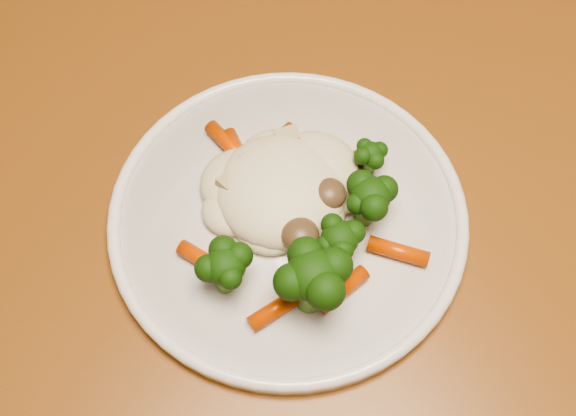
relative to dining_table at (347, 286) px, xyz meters
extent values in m
cube|color=brown|center=(0.00, 0.00, 0.07)|extent=(1.32, 0.90, 0.04)
cube|color=brown|center=(0.57, 0.39, -0.30)|extent=(0.06, 0.06, 0.71)
cylinder|color=white|center=(-0.04, 0.03, 0.10)|extent=(0.27, 0.27, 0.01)
ellipsoid|color=#F3E8C2|center=(-0.04, 0.05, 0.12)|extent=(0.12, 0.10, 0.04)
ellipsoid|color=black|center=(-0.10, -0.01, 0.12)|extent=(0.05, 0.05, 0.04)
ellipsoid|color=black|center=(-0.05, -0.04, 0.13)|extent=(0.06, 0.06, 0.05)
ellipsoid|color=black|center=(-0.02, -0.02, 0.12)|extent=(0.04, 0.04, 0.04)
ellipsoid|color=black|center=(0.01, 0.01, 0.12)|extent=(0.05, 0.05, 0.04)
ellipsoid|color=black|center=(0.03, 0.05, 0.12)|extent=(0.03, 0.03, 0.03)
cylinder|color=#E14B05|center=(-0.06, 0.10, 0.11)|extent=(0.03, 0.05, 0.01)
cylinder|color=#E14B05|center=(-0.03, 0.09, 0.11)|extent=(0.04, 0.03, 0.01)
cylinder|color=#E14B05|center=(0.01, 0.06, 0.11)|extent=(0.05, 0.02, 0.01)
cylinder|color=#E14B05|center=(-0.11, 0.02, 0.11)|extent=(0.03, 0.04, 0.01)
cylinder|color=#E14B05|center=(-0.08, -0.04, 0.11)|extent=(0.05, 0.02, 0.01)
cylinder|color=#E14B05|center=(-0.03, -0.04, 0.11)|extent=(0.04, 0.03, 0.01)
cylinder|color=#E14B05|center=(0.02, -0.03, 0.11)|extent=(0.04, 0.04, 0.01)
cylinder|color=#E14B05|center=(-0.02, 0.05, 0.12)|extent=(0.03, 0.04, 0.01)
cylinder|color=#E14B05|center=(-0.05, 0.06, 0.12)|extent=(0.03, 0.05, 0.01)
cylinder|color=#E14B05|center=(-0.06, 0.09, 0.11)|extent=(0.01, 0.04, 0.01)
cylinder|color=#E14B05|center=(-0.04, 0.08, 0.11)|extent=(0.02, 0.05, 0.01)
ellipsoid|color=brown|center=(-0.03, 0.04, 0.12)|extent=(0.03, 0.03, 0.02)
ellipsoid|color=brown|center=(-0.01, 0.03, 0.12)|extent=(0.03, 0.03, 0.02)
ellipsoid|color=brown|center=(-0.06, 0.04, 0.12)|extent=(0.02, 0.02, 0.01)
ellipsoid|color=brown|center=(-0.04, 0.00, 0.12)|extent=(0.03, 0.03, 0.02)
ellipsoid|color=brown|center=(-0.04, 0.04, 0.12)|extent=(0.02, 0.02, 0.02)
cube|color=tan|center=(-0.05, 0.07, 0.12)|extent=(0.02, 0.02, 0.01)
cube|color=tan|center=(-0.02, 0.09, 0.12)|extent=(0.02, 0.01, 0.01)
cube|color=tan|center=(-0.08, 0.06, 0.12)|extent=(0.02, 0.02, 0.01)
camera|label=1|loc=(-0.14, -0.22, 0.58)|focal=45.00mm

